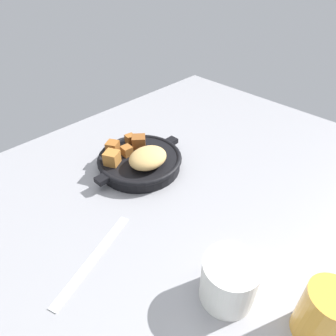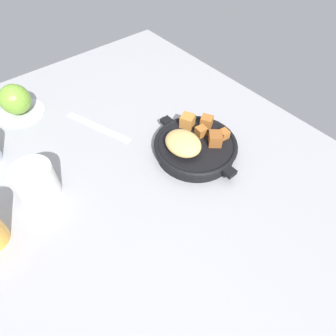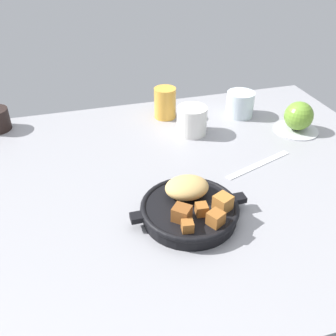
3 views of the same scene
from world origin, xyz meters
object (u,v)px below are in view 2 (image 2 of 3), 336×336
Objects in this scene: cast_iron_skillet at (194,145)px; red_apple at (15,99)px; ceramic_mug_white at (36,182)px; butter_knife at (98,127)px.

red_apple is (41.02, 26.71, 2.18)cm from cast_iron_skillet.
ceramic_mug_white is (11.88, 33.48, 1.50)cm from cast_iron_skillet.
red_apple is at bearing -13.08° from ceramic_mug_white.
cast_iron_skillet is at bearing -168.39° from butter_knife.
butter_knife is at bearing -61.99° from ceramic_mug_white.
cast_iron_skillet is 35.56cm from ceramic_mug_white.
cast_iron_skillet reaches higher than butter_knife.
ceramic_mug_white is (-29.14, 6.77, -0.68)cm from red_apple.
butter_knife is at bearing 30.92° from cast_iron_skillet.
cast_iron_skillet is 1.18× the size of butter_knife.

